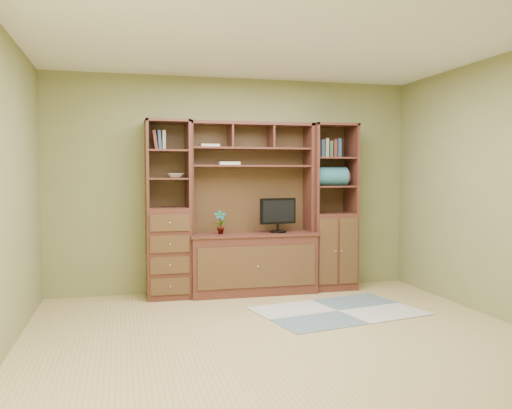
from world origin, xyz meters
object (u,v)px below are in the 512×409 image
object	(u,v)px
right_tower	(332,207)
monitor	(278,209)
center_hutch	(253,208)
left_tower	(168,209)

from	to	relation	value
right_tower	monitor	size ratio (longest dim) A/B	3.60
center_hutch	right_tower	world-z (taller)	same
right_tower	monitor	bearing A→B (deg)	-174.05
right_tower	monitor	xyz separation A→B (m)	(-0.72, -0.07, -0.01)
left_tower	monitor	distance (m)	1.31
monitor	right_tower	bearing A→B (deg)	-3.85
left_tower	center_hutch	bearing A→B (deg)	-2.29
center_hutch	left_tower	distance (m)	1.00
center_hutch	left_tower	world-z (taller)	same
right_tower	left_tower	bearing A→B (deg)	180.00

